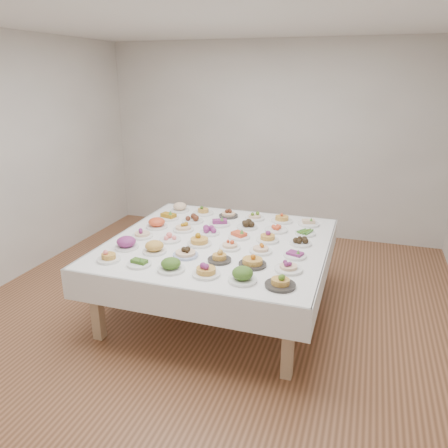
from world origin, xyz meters
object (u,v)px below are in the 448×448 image
(dish_18, at_px, (157,221))
(dish_0, at_px, (109,256))
(dish_35, at_px, (309,222))
(display_table, at_px, (219,247))

(dish_18, bearing_deg, dish_0, -90.16)
(dish_0, height_order, dish_35, dish_0)
(display_table, distance_m, dish_35, 1.10)
(dish_0, distance_m, dish_18, 0.94)
(display_table, xyz_separation_m, dish_0, (-0.77, -0.77, 0.12))
(display_table, height_order, dish_18, dish_18)
(display_table, bearing_deg, dish_35, 44.90)
(dish_0, xyz_separation_m, dish_18, (0.00, 0.94, 0.02))
(dish_35, bearing_deg, display_table, -135.10)
(display_table, distance_m, dish_0, 1.10)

